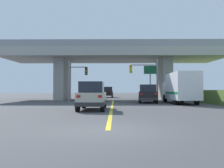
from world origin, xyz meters
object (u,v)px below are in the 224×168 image
(suv_crossing, at_px, (148,94))
(traffic_signal_nearside, at_px, (147,75))
(highway_sign, at_px, (150,74))
(traffic_signal_farside, at_px, (76,76))
(box_truck, at_px, (180,88))
(suv_lead, at_px, (92,96))
(sedan_oncoming, at_px, (108,92))

(suv_crossing, distance_m, traffic_signal_nearside, 2.76)
(highway_sign, bearing_deg, traffic_signal_farside, -153.94)
(traffic_signal_farside, bearing_deg, box_truck, -17.76)
(suv_lead, height_order, highway_sign, highway_sign)
(suv_lead, xyz_separation_m, suv_crossing, (5.32, 9.89, 0.01))
(traffic_signal_nearside, bearing_deg, box_truck, -48.05)
(sedan_oncoming, distance_m, highway_sign, 14.18)
(box_truck, height_order, highway_sign, highway_sign)
(sedan_oncoming, xyz_separation_m, highway_sign, (6.29, -12.41, 2.72))
(suv_crossing, bearing_deg, sedan_oncoming, 110.16)
(traffic_signal_farside, relative_size, highway_sign, 1.00)
(traffic_signal_farside, bearing_deg, highway_sign, 26.06)
(sedan_oncoming, bearing_deg, traffic_signal_farside, -101.27)
(sedan_oncoming, height_order, traffic_signal_nearside, traffic_signal_nearside)
(suv_lead, xyz_separation_m, traffic_signal_nearside, (5.51, 11.48, 2.25))
(traffic_signal_nearside, xyz_separation_m, highway_sign, (1.09, 5.10, 0.47))
(box_truck, distance_m, sedan_oncoming, 22.47)
(suv_crossing, distance_m, traffic_signal_farside, 8.90)
(box_truck, bearing_deg, traffic_signal_nearside, 131.95)
(suv_crossing, xyz_separation_m, box_truck, (3.23, -1.79, 0.66))
(suv_lead, bearing_deg, traffic_signal_nearside, 64.38)
(highway_sign, bearing_deg, suv_lead, -111.68)
(sedan_oncoming, bearing_deg, suv_crossing, -75.28)
(suv_lead, bearing_deg, highway_sign, 68.32)
(suv_lead, bearing_deg, sedan_oncoming, 89.41)
(traffic_signal_nearside, distance_m, highway_sign, 5.24)
(suv_crossing, bearing_deg, traffic_signal_nearside, 88.73)
(box_truck, relative_size, traffic_signal_nearside, 1.47)
(suv_lead, height_order, traffic_signal_farside, traffic_signal_farside)
(suv_lead, xyz_separation_m, box_truck, (8.55, 8.10, 0.67))
(box_truck, xyz_separation_m, sedan_oncoming, (-8.25, 20.90, -0.66))
(sedan_oncoming, distance_m, traffic_signal_nearside, 18.41)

